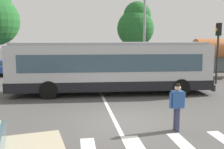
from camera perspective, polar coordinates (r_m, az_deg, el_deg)
The scene contains 14 objects.
ground_plane at distance 10.45m, azimuth 3.21°, elevation -10.28°, with size 160.00×160.00×0.00m, color #514F4C.
city_transit_bus at distance 15.31m, azimuth -0.32°, elevation 1.66°, with size 11.93×3.21×3.06m.
pedestrian_crossing_street at distance 9.42m, azimuth 14.24°, elevation -6.43°, with size 0.58×0.31×1.72m.
parked_car_blue at distance 25.70m, azimuth -23.21°, elevation 1.72°, with size 2.02×4.58×1.35m.
parked_car_champagne at distance 25.42m, azimuth -17.30°, elevation 1.94°, with size 2.00×4.56×1.35m.
parked_car_teal at distance 25.36m, azimuth -10.93°, elevation 2.15°, with size 2.12×4.61×1.35m.
parked_car_white at distance 24.93m, azimuth -4.52°, elevation 2.17°, with size 2.01×4.57×1.35m.
parked_car_charcoal at distance 25.64m, azimuth 1.38°, elevation 2.35°, with size 1.97×4.55×1.35m.
parked_car_silver at distance 26.11m, azimuth 6.85°, elevation 2.40°, with size 1.92×4.52×1.35m.
traffic_light_far_corner at distance 20.03m, azimuth 22.41°, elevation 6.46°, with size 0.33×0.32×4.37m.
bus_stop_shelter at distance 23.50m, azimuth 23.09°, elevation 5.25°, with size 4.71×1.54×3.25m.
twin_arm_street_lamp at distance 21.58m, azimuth 7.28°, elevation 15.40°, with size 4.97×0.32×9.97m.
background_tree_right at distance 31.09m, azimuth 5.33°, elevation 10.94°, with size 4.35×4.35×7.62m.
lane_center_line at distance 12.27m, azimuth -0.80°, elevation -7.48°, with size 0.16×24.00×0.01m, color silver.
Camera 1 is at (-2.03, -9.72, 3.27)m, focal length 41.27 mm.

